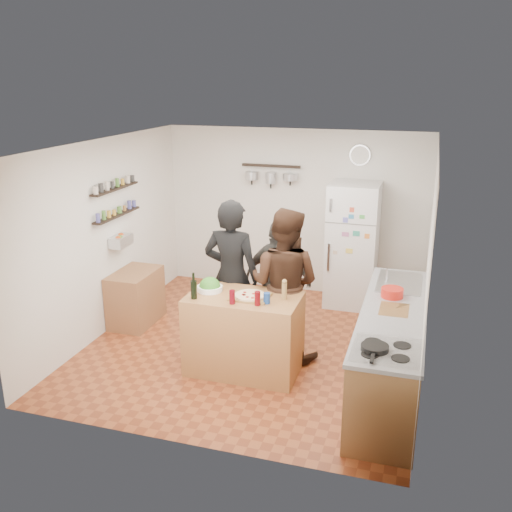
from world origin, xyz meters
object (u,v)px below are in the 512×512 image
(prep_island, at_px, (244,334))
(skillet, at_px, (375,348))
(person_left, at_px, (232,276))
(wall_clock, at_px, (360,155))
(wine_bottle, at_px, (194,290))
(fridge, at_px, (352,245))
(salt_canister, at_px, (267,298))
(person_center, at_px, (284,284))
(red_bowl, at_px, (392,293))
(salad_bowl, at_px, (210,288))
(side_table, at_px, (136,297))
(counter_run, at_px, (391,351))
(pepper_mill, at_px, (284,291))
(person_back, at_px, (278,279))

(prep_island, relative_size, skillet, 5.03)
(person_left, distance_m, wall_clock, 2.79)
(wine_bottle, relative_size, fridge, 0.11)
(salt_canister, height_order, wall_clock, wall_clock)
(person_left, bearing_deg, person_center, -177.55)
(prep_island, bearing_deg, red_bowl, 15.47)
(person_left, distance_m, fridge, 2.23)
(salad_bowl, bearing_deg, wall_clock, 64.04)
(red_bowl, bearing_deg, fridge, 109.86)
(wall_clock, bearing_deg, salt_canister, -101.44)
(wall_clock, bearing_deg, prep_island, -107.87)
(person_center, bearing_deg, red_bowl, -174.42)
(wine_bottle, xyz_separation_m, wall_clock, (1.37, 2.92, 1.14))
(red_bowl, distance_m, side_table, 3.47)
(person_left, bearing_deg, red_bowl, 179.48)
(red_bowl, bearing_deg, wall_clock, 107.16)
(side_table, bearing_deg, person_center, -8.51)
(counter_run, bearing_deg, pepper_mill, -178.90)
(wall_clock, bearing_deg, side_table, -145.09)
(person_center, height_order, counter_run, person_center)
(person_back, xyz_separation_m, fridge, (0.76, 1.32, 0.14))
(pepper_mill, relative_size, counter_run, 0.07)
(prep_island, distance_m, salt_canister, 0.61)
(salt_canister, relative_size, side_table, 0.15)
(person_left, relative_size, skillet, 7.59)
(salad_bowl, relative_size, skillet, 1.16)
(salt_canister, xyz_separation_m, skillet, (1.22, -0.78, -0.02))
(pepper_mill, xyz_separation_m, person_center, (-0.12, 0.45, -0.09))
(salt_canister, distance_m, person_left, 0.86)
(salt_canister, xyz_separation_m, person_left, (-0.61, 0.61, -0.03))
(salad_bowl, relative_size, person_center, 0.16)
(person_left, xyz_separation_m, fridge, (1.18, 1.88, -0.04))
(person_left, relative_size, side_table, 2.36)
(person_left, bearing_deg, skillet, 143.88)
(red_bowl, bearing_deg, wine_bottle, -162.45)
(salad_bowl, bearing_deg, person_center, 31.06)
(prep_island, relative_size, fridge, 0.69)
(person_left, bearing_deg, fridge, -121.03)
(person_left, height_order, fridge, person_left)
(salt_canister, height_order, person_back, person_back)
(salad_bowl, xyz_separation_m, person_center, (0.75, 0.45, -0.03))
(wall_clock, bearing_deg, counter_run, -74.08)
(pepper_mill, distance_m, side_table, 2.48)
(skillet, bearing_deg, prep_island, 149.29)
(wine_bottle, xyz_separation_m, skillet, (2.02, -0.68, -0.07))
(person_left, height_order, wall_clock, wall_clock)
(salad_bowl, xyz_separation_m, pepper_mill, (0.87, 0.00, 0.06))
(person_left, xyz_separation_m, counter_run, (1.93, -0.42, -0.49))
(prep_island, relative_size, person_back, 0.82)
(prep_island, bearing_deg, person_left, 122.59)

